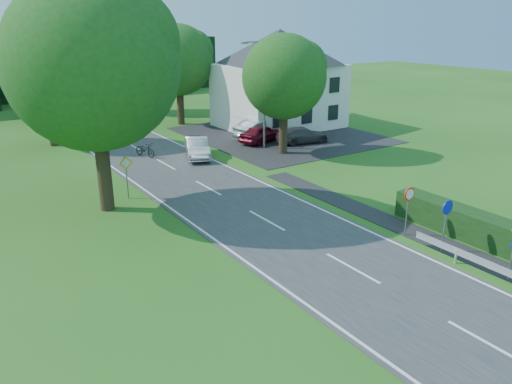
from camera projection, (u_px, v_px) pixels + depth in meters
road at (245, 209)px, 26.28m from camera, size 7.00×80.00×0.04m
parking_pad at (280, 135)px, 42.78m from camera, size 14.00×16.00×0.04m
line_edge_left at (189, 221)px, 24.56m from camera, size 0.12×80.00×0.01m
line_edge_right at (293, 196)px, 27.99m from camera, size 0.12×80.00×0.01m
line_centre at (245, 208)px, 26.28m from camera, size 0.12×80.00×0.01m
tree_main at (96, 98)px, 24.34m from camera, size 9.40×9.40×11.64m
tree_left_far at (47, 90)px, 37.90m from camera, size 7.00×7.00×8.58m
tree_right_far at (179, 75)px, 45.70m from camera, size 7.40×7.40×9.09m
tree_left_back at (24, 78)px, 47.64m from camera, size 6.60×6.60×8.07m
tree_right_back at (137, 76)px, 51.69m from camera, size 6.20×6.20×7.56m
tree_right_mid at (284, 95)px, 35.61m from camera, size 7.00×7.00×8.58m
treeline_right at (106, 66)px, 65.36m from camera, size 30.00×5.00×7.00m
house_white at (279, 78)px, 44.73m from camera, size 10.60×8.40×8.60m
streetlight at (263, 90)px, 36.89m from camera, size 2.03×0.18×8.00m
sign_roundabout at (446, 216)px, 20.94m from camera, size 0.64×0.08×2.37m
sign_speed_limit at (409, 200)px, 22.47m from camera, size 0.64×0.11×2.37m
sign_priority_left at (126, 169)px, 27.25m from camera, size 0.78×0.09×2.44m
moving_car at (197, 147)px, 35.67m from camera, size 3.06×4.63×1.44m
motorcycle at (145, 150)px, 35.89m from camera, size 1.26×2.07×1.03m
parked_car_red at (261, 133)px, 39.99m from camera, size 4.48×2.84×1.42m
parked_car_silver_a at (261, 128)px, 41.32m from camera, size 5.21×2.56×1.64m
parked_car_grey at (303, 135)px, 39.79m from camera, size 4.60×2.56×1.26m
parked_car_silver_b at (299, 120)px, 44.79m from camera, size 6.05×3.83×1.56m
parasol at (245, 125)px, 42.39m from camera, size 2.12×2.16×1.76m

